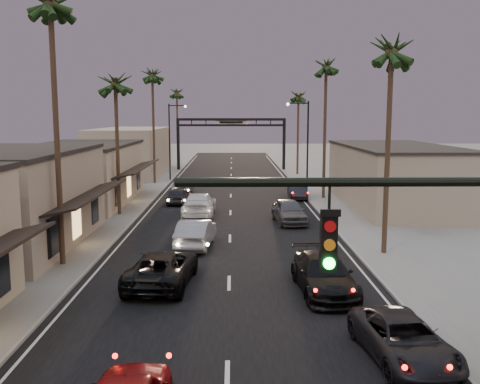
{
  "coord_description": "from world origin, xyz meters",
  "views": [
    {
      "loc": [
        0.17,
        -4.86,
        7.72
      ],
      "look_at": [
        0.68,
        31.23,
        2.5
      ],
      "focal_mm": 40.0,
      "sensor_mm": 36.0,
      "label": 1
    }
  ],
  "objects_px": {
    "streetlight_right": "(305,141)",
    "palm_rc": "(299,93)",
    "palm_ra": "(392,44)",
    "curbside_black": "(324,275)",
    "arch": "(231,131)",
    "palm_far": "(177,90)",
    "curbside_near": "(404,340)",
    "palm_ld": "(152,72)",
    "oncoming_pickup": "(162,268)",
    "palm_rb": "(326,62)",
    "palm_lc": "(115,78)",
    "streetlight_left": "(172,136)",
    "oncoming_silver": "(196,233)"
  },
  "relations": [
    {
      "from": "streetlight_right",
      "to": "palm_rc",
      "type": "distance_m",
      "value": 19.75
    },
    {
      "from": "palm_ra",
      "to": "curbside_black",
      "type": "height_order",
      "value": "palm_ra"
    },
    {
      "from": "arch",
      "to": "palm_far",
      "type": "bearing_deg",
      "value": 136.05
    },
    {
      "from": "streetlight_right",
      "to": "curbside_near",
      "type": "xyz_separation_m",
      "value": [
        -1.35,
        -33.92,
        -4.64
      ]
    },
    {
      "from": "palm_far",
      "to": "palm_rc",
      "type": "bearing_deg",
      "value": -39.64
    },
    {
      "from": "arch",
      "to": "palm_ra",
      "type": "relative_size",
      "value": 1.15
    },
    {
      "from": "palm_ld",
      "to": "oncoming_pickup",
      "type": "bearing_deg",
      "value": -81.28
    },
    {
      "from": "palm_ld",
      "to": "palm_rb",
      "type": "xyz_separation_m",
      "value": [
        17.2,
        -11.0,
        0.0
      ]
    },
    {
      "from": "streetlight_right",
      "to": "palm_ra",
      "type": "distance_m",
      "value": 21.94
    },
    {
      "from": "palm_far",
      "to": "streetlight_right",
      "type": "bearing_deg",
      "value": -65.24
    },
    {
      "from": "palm_rc",
      "to": "curbside_near",
      "type": "distance_m",
      "value": 53.9
    },
    {
      "from": "streetlight_right",
      "to": "palm_lc",
      "type": "distance_m",
      "value": 18.66
    },
    {
      "from": "palm_rc",
      "to": "streetlight_left",
      "type": "bearing_deg",
      "value": -158.86
    },
    {
      "from": "palm_far",
      "to": "palm_rb",
      "type": "bearing_deg",
      "value": -63.57
    },
    {
      "from": "palm_ra",
      "to": "palm_rc",
      "type": "distance_m",
      "value": 40.01
    },
    {
      "from": "curbside_near",
      "to": "streetlight_right",
      "type": "bearing_deg",
      "value": 81.27
    },
    {
      "from": "palm_ra",
      "to": "oncoming_pickup",
      "type": "height_order",
      "value": "palm_ra"
    },
    {
      "from": "streetlight_right",
      "to": "palm_lc",
      "type": "relative_size",
      "value": 0.74
    },
    {
      "from": "streetlight_left",
      "to": "curbside_near",
      "type": "bearing_deg",
      "value": -75.1
    },
    {
      "from": "streetlight_right",
      "to": "palm_ra",
      "type": "bearing_deg",
      "value": -85.43
    },
    {
      "from": "oncoming_pickup",
      "to": "palm_ld",
      "type": "bearing_deg",
      "value": -76.19
    },
    {
      "from": "curbside_black",
      "to": "palm_rc",
      "type": "bearing_deg",
      "value": 81.3
    },
    {
      "from": "arch",
      "to": "oncoming_pickup",
      "type": "relative_size",
      "value": 2.64
    },
    {
      "from": "palm_ra",
      "to": "palm_far",
      "type": "distance_m",
      "value": 56.58
    },
    {
      "from": "arch",
      "to": "curbside_near",
      "type": "bearing_deg",
      "value": -84.6
    },
    {
      "from": "oncoming_pickup",
      "to": "palm_far",
      "type": "bearing_deg",
      "value": -79.84
    },
    {
      "from": "curbside_near",
      "to": "palm_lc",
      "type": "bearing_deg",
      "value": 113.18
    },
    {
      "from": "palm_ra",
      "to": "oncoming_pickup",
      "type": "distance_m",
      "value": 16.61
    },
    {
      "from": "palm_far",
      "to": "arch",
      "type": "bearing_deg",
      "value": -43.95
    },
    {
      "from": "streetlight_right",
      "to": "oncoming_pickup",
      "type": "distance_m",
      "value": 28.38
    },
    {
      "from": "oncoming_pickup",
      "to": "curbside_near",
      "type": "relative_size",
      "value": 1.17
    },
    {
      "from": "palm_ra",
      "to": "oncoming_pickup",
      "type": "relative_size",
      "value": 2.29
    },
    {
      "from": "palm_lc",
      "to": "palm_ld",
      "type": "xyz_separation_m",
      "value": [
        0.0,
        19.0,
        1.95
      ]
    },
    {
      "from": "oncoming_silver",
      "to": "streetlight_left",
      "type": "bearing_deg",
      "value": -75.61
    },
    {
      "from": "streetlight_right",
      "to": "palm_ld",
      "type": "height_order",
      "value": "palm_ld"
    },
    {
      "from": "streetlight_left",
      "to": "palm_lc",
      "type": "distance_m",
      "value": 22.65
    },
    {
      "from": "curbside_near",
      "to": "palm_ld",
      "type": "bearing_deg",
      "value": 101.44
    },
    {
      "from": "palm_ra",
      "to": "palm_rb",
      "type": "distance_m",
      "value": 20.02
    },
    {
      "from": "oncoming_pickup",
      "to": "oncoming_silver",
      "type": "bearing_deg",
      "value": -93.32
    },
    {
      "from": "palm_rc",
      "to": "curbside_black",
      "type": "height_order",
      "value": "palm_rc"
    },
    {
      "from": "palm_ra",
      "to": "curbside_near",
      "type": "relative_size",
      "value": 2.67
    },
    {
      "from": "palm_rb",
      "to": "curbside_near",
      "type": "bearing_deg",
      "value": -95.27
    },
    {
      "from": "palm_rc",
      "to": "arch",
      "type": "bearing_deg",
      "value": 145.11
    },
    {
      "from": "palm_lc",
      "to": "palm_ra",
      "type": "bearing_deg",
      "value": -34.9
    },
    {
      "from": "arch",
      "to": "streetlight_right",
      "type": "height_order",
      "value": "streetlight_right"
    },
    {
      "from": "palm_ld",
      "to": "palm_ra",
      "type": "bearing_deg",
      "value": -60.98
    },
    {
      "from": "palm_rb",
      "to": "curbside_near",
      "type": "relative_size",
      "value": 2.87
    },
    {
      "from": "palm_ra",
      "to": "curbside_near",
      "type": "height_order",
      "value": "palm_ra"
    },
    {
      "from": "palm_lc",
      "to": "oncoming_pickup",
      "type": "xyz_separation_m",
      "value": [
        5.55,
        -17.19,
        -9.67
      ]
    },
    {
      "from": "streetlight_left",
      "to": "oncoming_silver",
      "type": "distance_m",
      "value": 32.78
    }
  ]
}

